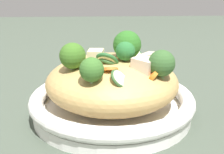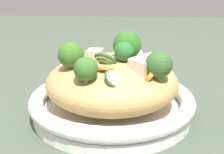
% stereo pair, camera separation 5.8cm
% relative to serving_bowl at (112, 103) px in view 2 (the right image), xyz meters
% --- Properties ---
extents(ground_plane, '(3.00, 3.00, 0.00)m').
position_rel_serving_bowl_xyz_m(ground_plane, '(0.00, 0.00, -0.03)').
color(ground_plane, '#434E41').
extents(serving_bowl, '(0.32, 0.32, 0.05)m').
position_rel_serving_bowl_xyz_m(serving_bowl, '(0.00, 0.00, 0.00)').
color(serving_bowl, white).
rests_on(serving_bowl, ground_plane).
extents(noodle_heap, '(0.25, 0.25, 0.10)m').
position_rel_serving_bowl_xyz_m(noodle_heap, '(0.00, 0.00, 0.04)').
color(noodle_heap, tan).
rests_on(noodle_heap, serving_bowl).
extents(broccoli_florets, '(0.20, 0.14, 0.08)m').
position_rel_serving_bowl_xyz_m(broccoli_florets, '(-0.01, 0.04, 0.10)').
color(broccoli_florets, '#9EB872').
rests_on(broccoli_florets, serving_bowl).
extents(carrot_coins, '(0.16, 0.11, 0.04)m').
position_rel_serving_bowl_xyz_m(carrot_coins, '(0.01, 0.03, 0.09)').
color(carrot_coins, orange).
rests_on(carrot_coins, serving_bowl).
extents(zucchini_slices, '(0.10, 0.18, 0.05)m').
position_rel_serving_bowl_xyz_m(zucchini_slices, '(-0.01, 0.02, 0.09)').
color(zucchini_slices, beige).
rests_on(zucchini_slices, serving_bowl).
extents(chicken_chunks, '(0.14, 0.10, 0.04)m').
position_rel_serving_bowl_xyz_m(chicken_chunks, '(-0.04, 0.03, 0.09)').
color(chicken_chunks, beige).
rests_on(chicken_chunks, serving_bowl).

